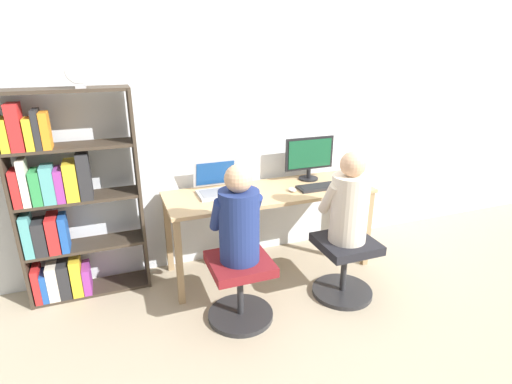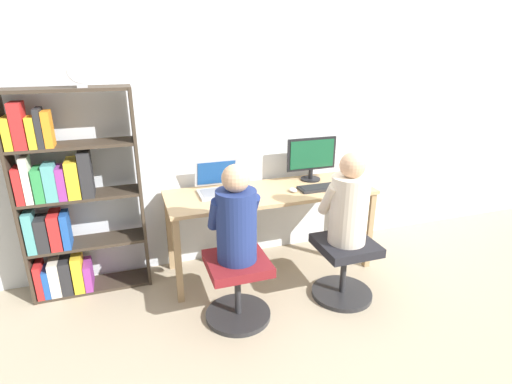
# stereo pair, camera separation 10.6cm
# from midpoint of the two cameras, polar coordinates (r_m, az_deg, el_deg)

# --- Properties ---
(ground_plane) EXTENTS (14.00, 14.00, 0.00)m
(ground_plane) POSITION_cam_midpoint_polar(r_m,az_deg,el_deg) (3.51, 4.60, -13.01)
(ground_plane) COLOR tan
(wall_back) EXTENTS (10.00, 0.05, 2.60)m
(wall_back) POSITION_cam_midpoint_polar(r_m,az_deg,el_deg) (3.62, 0.94, 10.37)
(wall_back) COLOR silver
(wall_back) RESTS_ON ground_plane
(desk) EXTENTS (1.78, 0.61, 0.75)m
(desk) POSITION_cam_midpoint_polar(r_m,az_deg,el_deg) (3.46, 2.93, -1.10)
(desk) COLOR tan
(desk) RESTS_ON ground_plane
(desktop_monitor) EXTENTS (0.48, 0.18, 0.40)m
(desktop_monitor) POSITION_cam_midpoint_polar(r_m,az_deg,el_deg) (3.69, 8.77, 4.86)
(desktop_monitor) COLOR black
(desktop_monitor) RESTS_ON desk
(laptop) EXTENTS (0.37, 0.33, 0.27)m
(laptop) POSITION_cam_midpoint_polar(r_m,az_deg,el_deg) (3.39, -4.34, 0.87)
(laptop) COLOR #B7B7BC
(laptop) RESTS_ON desk
(keyboard) EXTENTS (0.39, 0.16, 0.03)m
(keyboard) POSITION_cam_midpoint_polar(r_m,az_deg,el_deg) (3.52, 10.11, 0.62)
(keyboard) COLOR #232326
(keyboard) RESTS_ON desk
(computer_mouse_by_keyboard) EXTENTS (0.06, 0.09, 0.03)m
(computer_mouse_by_keyboard) POSITION_cam_midpoint_polar(r_m,az_deg,el_deg) (3.42, 6.21, 0.28)
(computer_mouse_by_keyboard) COLOR silver
(computer_mouse_by_keyboard) RESTS_ON desk
(office_chair_left) EXTENTS (0.49, 0.49, 0.49)m
(office_chair_left) POSITION_cam_midpoint_polar(r_m,az_deg,el_deg) (3.31, 13.37, -10.10)
(office_chair_left) COLOR #262628
(office_chair_left) RESTS_ON ground_plane
(office_chair_right) EXTENTS (0.49, 0.49, 0.49)m
(office_chair_right) POSITION_cam_midpoint_polar(r_m,az_deg,el_deg) (2.99, -1.60, -13.05)
(office_chair_right) COLOR #262628
(office_chair_right) RESTS_ON ground_plane
(person_at_monitor) EXTENTS (0.35, 0.33, 0.71)m
(person_at_monitor) POSITION_cam_midpoint_polar(r_m,az_deg,el_deg) (3.08, 14.10, -1.60)
(person_at_monitor) COLOR beige
(person_at_monitor) RESTS_ON office_chair_left
(person_at_laptop) EXTENTS (0.35, 0.32, 0.70)m
(person_at_laptop) POSITION_cam_midpoint_polar(r_m,az_deg,el_deg) (2.74, -1.73, -3.84)
(person_at_laptop) COLOR navy
(person_at_laptop) RESTS_ON office_chair_right
(bookshelf) EXTENTS (0.91, 0.27, 1.64)m
(bookshelf) POSITION_cam_midpoint_polar(r_m,az_deg,el_deg) (3.38, -24.92, -1.69)
(bookshelf) COLOR #382D23
(bookshelf) RESTS_ON ground_plane
(desk_clock) EXTENTS (0.20, 0.03, 0.22)m
(desk_clock) POSITION_cam_midpoint_polar(r_m,az_deg,el_deg) (3.10, -22.92, 15.64)
(desk_clock) COLOR #B2B2B7
(desk_clock) RESTS_ON bookshelf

